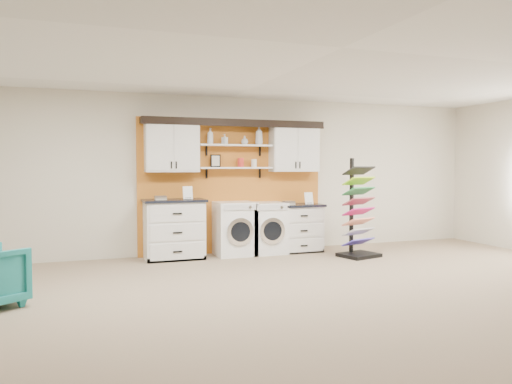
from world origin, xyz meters
name	(u,v)px	position (x,y,z in m)	size (l,w,h in m)	color
floor	(340,312)	(0.00, 0.00, 0.00)	(10.00, 10.00, 0.00)	gray
ceiling	(343,48)	(0.00, 0.00, 2.80)	(10.00, 10.00, 0.00)	white
wall_back	(232,175)	(0.00, 4.00, 1.40)	(10.00, 10.00, 0.00)	beige
accent_panel	(233,186)	(0.00, 3.96, 1.20)	(3.40, 0.07, 2.40)	#BD6A20
upper_cabinet_left	(172,147)	(-1.13, 3.79, 1.88)	(0.90, 0.35, 0.84)	white
upper_cabinet_right	(294,149)	(1.13, 3.79, 1.88)	(0.90, 0.35, 0.84)	white
shelf_lower	(235,168)	(0.00, 3.80, 1.53)	(1.32, 0.28, 0.03)	white
shelf_upper	(235,145)	(0.00, 3.80, 1.93)	(1.32, 0.28, 0.03)	white
crown_molding	(235,123)	(0.00, 3.81, 2.33)	(3.30, 0.41, 0.13)	black
picture_frame	(216,161)	(-0.35, 3.85, 1.66)	(0.18, 0.02, 0.22)	black
canister_red	(241,163)	(0.10, 3.80, 1.62)	(0.11, 0.11, 0.16)	red
canister_cream	(254,163)	(0.35, 3.80, 1.61)	(0.10, 0.10, 0.14)	silver
base_cabinet_left	(174,229)	(-1.13, 3.64, 0.50)	(1.03, 0.66, 1.01)	white
base_cabinet_right	(297,228)	(1.13, 3.64, 0.43)	(0.88, 0.66, 0.87)	white
washer	(235,228)	(-0.07, 3.64, 0.47)	(0.67, 0.71, 0.94)	white
dryer	(266,228)	(0.51, 3.64, 0.46)	(0.65, 0.71, 0.91)	white
sample_rack	(358,226)	(1.89, 2.78, 0.54)	(0.73, 0.66, 1.70)	black
soap_bottle_a	(210,136)	(-0.46, 3.80, 2.08)	(0.11, 0.11, 0.28)	silver
soap_bottle_b	(225,139)	(-0.19, 3.80, 2.04)	(0.08, 0.08, 0.18)	silver
soap_bottle_c	(245,140)	(0.17, 3.80, 2.02)	(0.12, 0.12, 0.16)	silver
soap_bottle_d	(259,135)	(0.45, 3.80, 2.12)	(0.13, 0.13, 0.34)	silver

